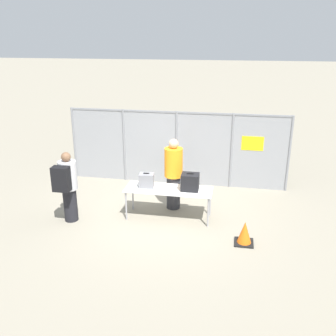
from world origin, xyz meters
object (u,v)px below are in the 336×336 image
(utility_trailer, at_px, (208,149))
(traffic_cone, at_px, (245,234))
(security_worker_near, at_px, (173,173))
(inspection_table, at_px, (169,191))
(traveler_hooded, at_px, (67,185))
(suitcase_black, at_px, (190,182))
(suitcase_grey, at_px, (147,180))

(utility_trailer, bearing_deg, traffic_cone, -77.46)
(security_worker_near, distance_m, utility_trailer, 4.11)
(traffic_cone, bearing_deg, inspection_table, 153.71)
(traveler_hooded, height_order, security_worker_near, security_worker_near)
(suitcase_black, xyz_separation_m, security_worker_near, (-0.48, 0.53, -0.01))
(suitcase_grey, height_order, traveler_hooded, traveler_hooded)
(utility_trailer, relative_size, traffic_cone, 8.34)
(traveler_hooded, bearing_deg, inspection_table, 14.93)
(traveler_hooded, bearing_deg, suitcase_grey, 19.94)
(suitcase_black, height_order, traveler_hooded, traveler_hooded)
(suitcase_black, relative_size, traveler_hooded, 0.25)
(utility_trailer, bearing_deg, inspection_table, -97.01)
(traveler_hooded, bearing_deg, security_worker_near, 27.05)
(suitcase_black, bearing_deg, traveler_hooded, -166.85)
(inspection_table, height_order, suitcase_grey, suitcase_grey)
(traveler_hooded, relative_size, utility_trailer, 0.41)
(traveler_hooded, relative_size, security_worker_near, 0.93)
(security_worker_near, bearing_deg, utility_trailer, -99.49)
(suitcase_black, height_order, traffic_cone, suitcase_black)
(suitcase_grey, height_order, security_worker_near, security_worker_near)
(suitcase_black, bearing_deg, suitcase_grey, -179.20)
(traveler_hooded, xyz_separation_m, security_worker_near, (2.27, 1.17, 0.01))
(suitcase_black, distance_m, traveler_hooded, 2.83)
(suitcase_black, xyz_separation_m, traffic_cone, (1.28, -0.92, -0.72))
(inspection_table, height_order, traffic_cone, inspection_table)
(utility_trailer, height_order, traffic_cone, utility_trailer)
(suitcase_grey, xyz_separation_m, suitcase_black, (1.04, 0.01, 0.03))
(inspection_table, bearing_deg, traffic_cone, -26.29)
(inspection_table, relative_size, suitcase_grey, 5.52)
(suitcase_black, bearing_deg, security_worker_near, 132.43)
(traveler_hooded, relative_size, traffic_cone, 3.39)
(inspection_table, relative_size, traveler_hooded, 1.22)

